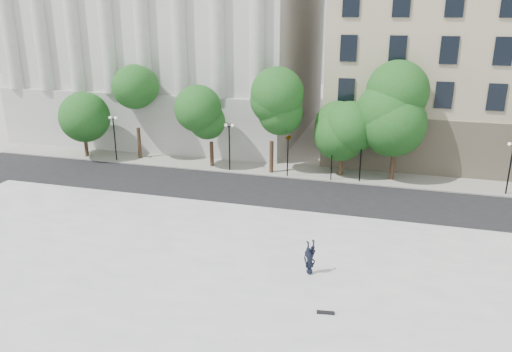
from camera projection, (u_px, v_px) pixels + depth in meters
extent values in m
plane|color=beige|center=(189.00, 327.00, 22.77)|extent=(160.00, 160.00, 0.00)
cube|color=white|center=(212.00, 289.00, 25.44)|extent=(44.00, 22.00, 0.45)
cube|color=black|center=(279.00, 194.00, 39.21)|extent=(60.00, 8.00, 0.02)
cube|color=#A29F95|center=(294.00, 171.00, 44.67)|extent=(60.00, 4.00, 0.12)
cube|color=silver|center=(181.00, 21.00, 58.82)|extent=(30.00, 26.00, 25.00)
cylinder|color=black|center=(288.00, 158.00, 42.66)|extent=(0.10, 0.10, 3.50)
imported|color=black|center=(288.00, 134.00, 41.99)|extent=(0.79, 1.82, 0.72)
cylinder|color=black|center=(332.00, 161.00, 41.69)|extent=(0.10, 0.10, 3.50)
imported|color=black|center=(333.00, 137.00, 41.02)|extent=(0.95, 1.82, 0.72)
imported|color=black|center=(310.00, 269.00, 26.41)|extent=(1.77, 1.92, 0.52)
cube|color=black|center=(326.00, 313.00, 22.99)|extent=(0.84, 0.32, 0.08)
cylinder|color=#382619|center=(86.00, 144.00, 48.64)|extent=(0.36, 0.36, 2.62)
sphere|color=#144616|center=(82.00, 108.00, 47.52)|extent=(4.27, 4.27, 4.27)
cylinder|color=#382619|center=(139.00, 143.00, 48.18)|extent=(0.36, 0.36, 3.07)
sphere|color=#144616|center=(136.00, 100.00, 46.87)|extent=(3.76, 3.76, 3.76)
cylinder|color=#382619|center=(212.00, 155.00, 45.65)|extent=(0.36, 0.36, 2.39)
sphere|color=#144616|center=(211.00, 120.00, 44.63)|extent=(3.62, 3.62, 3.62)
cylinder|color=#382619|center=(271.00, 157.00, 43.77)|extent=(0.36, 0.36, 2.95)
sphere|color=#144616|center=(272.00, 112.00, 42.51)|extent=(4.28, 4.28, 4.28)
cylinder|color=#382619|center=(341.00, 162.00, 43.12)|extent=(0.36, 0.36, 2.53)
sphere|color=#144616|center=(343.00, 123.00, 42.04)|extent=(4.44, 4.44, 4.44)
cylinder|color=#382619|center=(393.00, 163.00, 41.91)|extent=(0.36, 0.36, 3.08)
sphere|color=#144616|center=(397.00, 114.00, 40.59)|extent=(4.56, 4.56, 4.56)
cylinder|color=black|center=(115.00, 140.00, 47.16)|extent=(0.12, 0.12, 4.13)
cube|color=black|center=(113.00, 119.00, 46.51)|extent=(0.60, 0.06, 0.06)
sphere|color=white|center=(110.00, 118.00, 46.55)|extent=(0.28, 0.28, 0.28)
sphere|color=white|center=(116.00, 118.00, 46.40)|extent=(0.28, 0.28, 0.28)
cylinder|color=black|center=(229.00, 149.00, 44.22)|extent=(0.12, 0.12, 4.10)
cube|color=black|center=(229.00, 126.00, 43.57)|extent=(0.60, 0.06, 0.06)
sphere|color=white|center=(226.00, 125.00, 43.61)|extent=(0.28, 0.28, 0.28)
sphere|color=white|center=(232.00, 126.00, 43.46)|extent=(0.28, 0.28, 0.28)
cylinder|color=black|center=(361.00, 158.00, 41.23)|extent=(0.12, 0.12, 4.29)
cube|color=black|center=(363.00, 133.00, 40.56)|extent=(0.60, 0.06, 0.06)
sphere|color=white|center=(359.00, 131.00, 40.60)|extent=(0.28, 0.28, 0.28)
sphere|color=white|center=(366.00, 132.00, 40.45)|extent=(0.28, 0.28, 0.28)
cylinder|color=black|center=(509.00, 171.00, 38.37)|extent=(0.12, 0.12, 4.01)
sphere|color=white|center=(510.00, 144.00, 37.78)|extent=(0.28, 0.28, 0.28)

